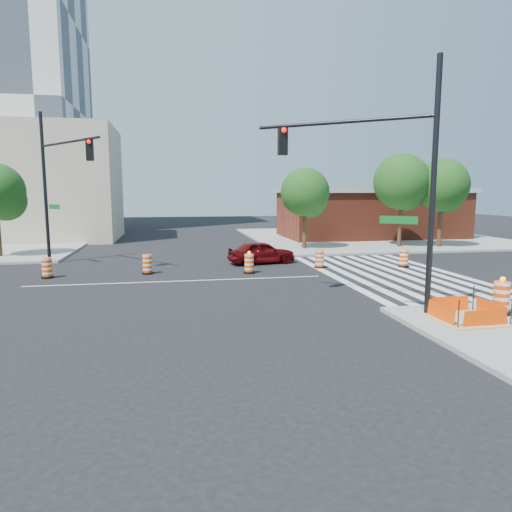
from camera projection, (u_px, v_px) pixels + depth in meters
name	position (u px, v px, depth m)	size (l,w,h in m)	color
ground	(178.00, 281.00, 21.84)	(120.00, 120.00, 0.00)	black
sidewalk_ne	(369.00, 237.00, 42.65)	(22.00, 22.00, 0.15)	gray
crosswalk_east	(390.00, 274.00, 23.84)	(6.75, 13.50, 0.01)	silver
lane_centerline	(178.00, 281.00, 21.84)	(14.00, 0.12, 0.01)	silver
excavation_pit	(466.00, 317.00, 14.70)	(2.20, 2.20, 0.90)	tan
brick_storefront	(370.00, 213.00, 42.34)	(16.50, 8.50, 4.60)	maroon
beige_midrise	(35.00, 184.00, 40.37)	(14.00, 10.00, 10.00)	#BAAB8E
red_coupe	(262.00, 252.00, 27.22)	(1.61, 3.99, 1.36)	#4F0608
signal_pole_se	(379.00, 165.00, 15.47)	(5.12, 3.97, 8.38)	black
signal_pole_nw	(58.00, 173.00, 25.45)	(4.05, 5.35, 8.68)	black
pit_drum	(501.00, 299.00, 15.30)	(0.65, 0.65, 1.28)	black
tree_north_c	(305.00, 195.00, 33.07)	(3.53, 3.53, 6.01)	#382314
tree_north_d	(402.00, 185.00, 34.19)	(4.18, 4.18, 7.11)	#382314
tree_north_e	(442.00, 188.00, 34.14)	(3.97, 3.97, 6.75)	#382314
median_drum_1	(47.00, 269.00, 22.57)	(0.60, 0.60, 1.02)	black
median_drum_2	(147.00, 265.00, 23.73)	(0.60, 0.60, 1.02)	black
median_drum_3	(249.00, 264.00, 23.92)	(0.60, 0.60, 1.18)	black
median_drum_4	(320.00, 260.00, 25.62)	(0.60, 0.60, 1.02)	black
median_drum_5	(404.00, 259.00, 25.95)	(0.60, 0.60, 1.02)	black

